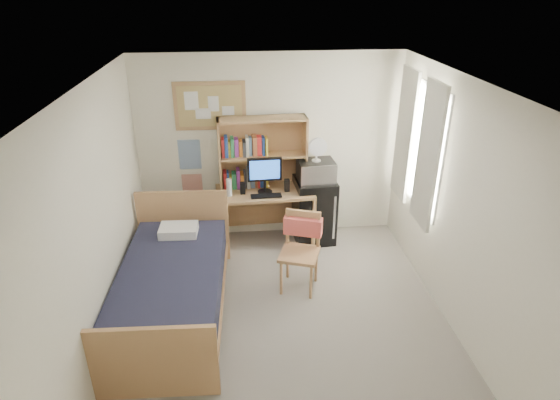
{
  "coord_description": "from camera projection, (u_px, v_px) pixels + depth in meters",
  "views": [
    {
      "loc": [
        -0.43,
        -4.04,
        3.44
      ],
      "look_at": [
        0.06,
        1.2,
        0.93
      ],
      "focal_mm": 30.0,
      "sensor_mm": 36.0,
      "label": 1
    }
  ],
  "objects": [
    {
      "name": "keyboard",
      "position": [
        266.0,
        196.0,
        6.18
      ],
      "size": [
        0.41,
        0.15,
        0.02
      ],
      "primitive_type": "cube",
      "rotation": [
        0.0,
        0.0,
        0.05
      ],
      "color": "black",
      "rests_on": "desk"
    },
    {
      "name": "wall_back",
      "position": [
        270.0,
        148.0,
        6.48
      ],
      "size": [
        3.6,
        0.04,
        2.6
      ],
      "primitive_type": "cube",
      "color": "white",
      "rests_on": "floor"
    },
    {
      "name": "desk_fan",
      "position": [
        317.0,
        150.0,
        6.22
      ],
      "size": [
        0.26,
        0.26,
        0.3
      ],
      "primitive_type": "cylinder",
      "rotation": [
        0.0,
        0.0,
        0.07
      ],
      "color": "white",
      "rests_on": "microwave"
    },
    {
      "name": "pillow",
      "position": [
        179.0,
        230.0,
        5.67
      ],
      "size": [
        0.46,
        0.33,
        0.11
      ],
      "primitive_type": "cube",
      "rotation": [
        0.0,
        0.0,
        -0.03
      ],
      "color": "white",
      "rests_on": "bed"
    },
    {
      "name": "speaker_left",
      "position": [
        243.0,
        188.0,
        6.24
      ],
      "size": [
        0.07,
        0.07,
        0.16
      ],
      "primitive_type": "cube",
      "rotation": [
        0.0,
        0.0,
        0.05
      ],
      "color": "black",
      "rests_on": "desk"
    },
    {
      "name": "water_bottle",
      "position": [
        229.0,
        187.0,
        6.16
      ],
      "size": [
        0.07,
        0.07,
        0.24
      ],
      "primitive_type": "cylinder",
      "rotation": [
        0.0,
        0.0,
        0.05
      ],
      "color": "white",
      "rests_on": "desk"
    },
    {
      "name": "ceiling",
      "position": [
        286.0,
        86.0,
        4.03
      ],
      "size": [
        3.6,
        4.2,
        0.02
      ],
      "primitive_type": "cube",
      "color": "silver",
      "rests_on": "wall_back"
    },
    {
      "name": "wall_right",
      "position": [
        461.0,
        211.0,
        4.74
      ],
      "size": [
        0.04,
        4.2,
        2.6
      ],
      "primitive_type": "cube",
      "color": "white",
      "rests_on": "floor"
    },
    {
      "name": "floor",
      "position": [
        285.0,
        324.0,
        5.16
      ],
      "size": [
        3.6,
        4.2,
        0.02
      ],
      "primitive_type": "cube",
      "color": "gray",
      "rests_on": "ground"
    },
    {
      "name": "wall_left",
      "position": [
        97.0,
        227.0,
        4.44
      ],
      "size": [
        0.04,
        4.2,
        2.6
      ],
      "primitive_type": "cube",
      "color": "white",
      "rests_on": "floor"
    },
    {
      "name": "curtain_left",
      "position": [
        428.0,
        156.0,
        5.33
      ],
      "size": [
        0.04,
        0.55,
        1.7
      ],
      "primitive_type": "cube",
      "color": "silver",
      "rests_on": "wall_right"
    },
    {
      "name": "window_unit",
      "position": [
        418.0,
        145.0,
        5.69
      ],
      "size": [
        0.1,
        1.4,
        1.7
      ],
      "primitive_type": "cube",
      "color": "white",
      "rests_on": "wall_right"
    },
    {
      "name": "desk_chair",
      "position": [
        299.0,
        254.0,
        5.54
      ],
      "size": [
        0.62,
        0.62,
        0.97
      ],
      "primitive_type": "cube",
      "rotation": [
        0.0,
        0.0,
        -0.33
      ],
      "color": "tan",
      "rests_on": "floor"
    },
    {
      "name": "curtain_right",
      "position": [
        405.0,
        135.0,
        6.04
      ],
      "size": [
        0.04,
        0.55,
        1.7
      ],
      "primitive_type": "cube",
      "color": "silver",
      "rests_on": "wall_right"
    },
    {
      "name": "bulletin_board",
      "position": [
        210.0,
        106.0,
        6.13
      ],
      "size": [
        0.94,
        0.03,
        0.64
      ],
      "primitive_type": "cube",
      "color": "tan",
      "rests_on": "wall_back"
    },
    {
      "name": "speaker_right",
      "position": [
        287.0,
        185.0,
        6.31
      ],
      "size": [
        0.07,
        0.07,
        0.17
      ],
      "primitive_type": "cube",
      "rotation": [
        0.0,
        0.0,
        0.05
      ],
      "color": "black",
      "rests_on": "desk"
    },
    {
      "name": "hoodie",
      "position": [
        303.0,
        226.0,
        5.6
      ],
      "size": [
        0.48,
        0.28,
        0.22
      ],
      "primitive_type": "cube",
      "rotation": [
        0.0,
        0.0,
        -0.33
      ],
      "color": "#FB695F",
      "rests_on": "desk_chair"
    },
    {
      "name": "poster_wave",
      "position": [
        190.0,
        155.0,
        6.4
      ],
      "size": [
        0.3,
        0.01,
        0.42
      ],
      "primitive_type": "cube",
      "color": "#265598",
      "rests_on": "wall_back"
    },
    {
      "name": "desk",
      "position": [
        265.0,
        217.0,
        6.54
      ],
      "size": [
        1.35,
        0.72,
        0.82
      ],
      "primitive_type": "cube",
      "rotation": [
        0.0,
        0.0,
        0.05
      ],
      "color": "tan",
      "rests_on": "floor"
    },
    {
      "name": "bed",
      "position": [
        172.0,
        292.0,
        5.15
      ],
      "size": [
        1.2,
        2.28,
        0.62
      ],
      "primitive_type": "cube",
      "rotation": [
        0.0,
        0.0,
        -0.03
      ],
      "color": "#1B1C30",
      "rests_on": "floor"
    },
    {
      "name": "wall_front",
      "position": [
        323.0,
        387.0,
        2.7
      ],
      "size": [
        3.6,
        0.04,
        2.6
      ],
      "primitive_type": "cube",
      "color": "white",
      "rests_on": "floor"
    },
    {
      "name": "microwave",
      "position": [
        316.0,
        171.0,
        6.35
      ],
      "size": [
        0.51,
        0.4,
        0.28
      ],
      "primitive_type": "cube",
      "rotation": [
        0.0,
        0.0,
        0.07
      ],
      "color": "silver",
      "rests_on": "mini_fridge"
    },
    {
      "name": "mini_fridge",
      "position": [
        314.0,
        210.0,
        6.63
      ],
      "size": [
        0.58,
        0.58,
        0.93
      ],
      "primitive_type": "cube",
      "rotation": [
        0.0,
        0.0,
        0.07
      ],
      "color": "black",
      "rests_on": "floor"
    },
    {
      "name": "hutch",
      "position": [
        263.0,
        153.0,
        6.29
      ],
      "size": [
        1.2,
        0.36,
        0.97
      ],
      "primitive_type": "cube",
      "rotation": [
        0.0,
        0.0,
        0.05
      ],
      "color": "tan",
      "rests_on": "desk"
    },
    {
      "name": "monitor",
      "position": [
        265.0,
        176.0,
        6.21
      ],
      "size": [
        0.46,
        0.06,
        0.49
      ],
      "primitive_type": "cube",
      "rotation": [
        0.0,
        0.0,
        0.05
      ],
      "color": "black",
      "rests_on": "desk"
    },
    {
      "name": "poster_japan",
      "position": [
        192.0,
        186.0,
        6.6
      ],
      "size": [
        0.28,
        0.01,
        0.36
      ],
      "primitive_type": "cube",
      "color": "#C03F22",
      "rests_on": "wall_back"
    }
  ]
}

